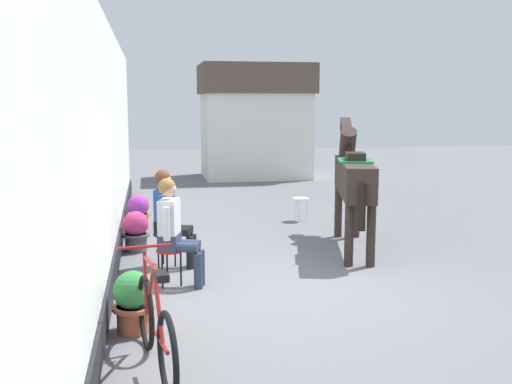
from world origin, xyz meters
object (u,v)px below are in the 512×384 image
at_px(seated_visitor_far, 169,213).
at_px(saddled_horse_center, 353,177).
at_px(seated_visitor_near, 174,227).
at_px(flower_planter_inner_far, 136,230).
at_px(flower_planter_nearest, 133,300).
at_px(spare_stool_white, 301,201).
at_px(leaning_bicycle, 156,327).
at_px(flower_planter_farthest, 138,211).

distance_m(seated_visitor_far, saddled_horse_center, 3.01).
distance_m(seated_visitor_near, flower_planter_inner_far, 2.07).
bearing_deg(seated_visitor_far, saddled_horse_center, 11.49).
xyz_separation_m(flower_planter_nearest, spare_stool_white, (3.13, 5.43, 0.07)).
bearing_deg(seated_visitor_near, leaning_bicycle, -96.37).
relative_size(seated_visitor_near, seated_visitor_far, 1.00).
height_order(flower_planter_nearest, spare_stool_white, flower_planter_nearest).
relative_size(seated_visitor_far, saddled_horse_center, 0.47).
height_order(saddled_horse_center, flower_planter_farthest, saddled_horse_center).
height_order(flower_planter_nearest, flower_planter_farthest, same).
relative_size(saddled_horse_center, flower_planter_farthest, 4.60).
height_order(flower_planter_farthest, spare_stool_white, flower_planter_farthest).
distance_m(saddled_horse_center, spare_stool_white, 2.51).
height_order(seated_visitor_far, saddled_horse_center, saddled_horse_center).
relative_size(flower_planter_inner_far, leaning_bicycle, 0.37).
xyz_separation_m(seated_visitor_far, flower_planter_nearest, (-0.46, -2.46, -0.44)).
bearing_deg(flower_planter_inner_far, flower_planter_nearest, -89.40).
xyz_separation_m(leaning_bicycle, spare_stool_white, (2.92, 6.39, 0.00)).
distance_m(leaning_bicycle, spare_stool_white, 7.02).
height_order(seated_visitor_near, flower_planter_farthest, seated_visitor_near).
relative_size(seated_visitor_near, flower_planter_nearest, 2.17).
height_order(seated_visitor_far, flower_planter_nearest, seated_visitor_far).
distance_m(seated_visitor_far, flower_planter_nearest, 2.54).
bearing_deg(leaning_bicycle, flower_planter_inner_far, 93.23).
distance_m(seated_visitor_near, spare_stool_white, 4.75).
bearing_deg(seated_visitor_far, leaning_bicycle, -94.08).
bearing_deg(seated_visitor_far, flower_planter_farthest, 99.86).
bearing_deg(seated_visitor_far, flower_planter_nearest, -100.53).
xyz_separation_m(seated_visitor_near, flower_planter_nearest, (-0.49, -1.50, -0.44)).
relative_size(flower_planter_inner_far, flower_planter_farthest, 1.00).
relative_size(flower_planter_nearest, leaning_bicycle, 0.37).
bearing_deg(flower_planter_farthest, seated_visitor_far, -80.14).
bearing_deg(seated_visitor_near, flower_planter_inner_far, 104.98).
bearing_deg(flower_planter_nearest, saddled_horse_center, 42.10).
distance_m(seated_visitor_near, leaning_bicycle, 2.51).
bearing_deg(flower_planter_inner_far, leaning_bicycle, -86.77).
relative_size(seated_visitor_far, flower_planter_inner_far, 2.17).
xyz_separation_m(saddled_horse_center, flower_planter_nearest, (-3.38, -3.05, -0.82)).
relative_size(leaning_bicycle, spare_stool_white, 3.79).
distance_m(flower_planter_nearest, leaning_bicycle, 0.98).
distance_m(flower_planter_nearest, flower_planter_farthest, 5.20).
relative_size(saddled_horse_center, leaning_bicycle, 1.69).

